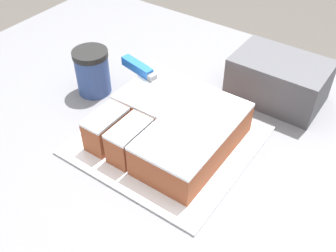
{
  "coord_description": "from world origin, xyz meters",
  "views": [
    {
      "loc": [
        0.41,
        -0.54,
        1.53
      ],
      "look_at": [
        0.04,
        -0.01,
        0.97
      ],
      "focal_mm": 42.0,
      "sensor_mm": 36.0,
      "label": 1
    }
  ],
  "objects_px": {
    "coffee_cup": "(93,72)",
    "storage_box": "(278,80)",
    "cake_board": "(168,140)",
    "cake": "(170,126)",
    "knife": "(145,72)"
  },
  "relations": [
    {
      "from": "coffee_cup",
      "to": "storage_box",
      "type": "xyz_separation_m",
      "value": [
        0.4,
        0.24,
        -0.0
      ]
    },
    {
      "from": "cake_board",
      "to": "cake",
      "type": "distance_m",
      "value": 0.04
    },
    {
      "from": "cake",
      "to": "cake_board",
      "type": "bearing_deg",
      "value": -136.89
    },
    {
      "from": "cake",
      "to": "coffee_cup",
      "type": "bearing_deg",
      "value": 170.86
    },
    {
      "from": "cake_board",
      "to": "cake",
      "type": "relative_size",
      "value": 1.31
    },
    {
      "from": "coffee_cup",
      "to": "storage_box",
      "type": "distance_m",
      "value": 0.46
    },
    {
      "from": "cake_board",
      "to": "knife",
      "type": "distance_m",
      "value": 0.17
    },
    {
      "from": "cake",
      "to": "coffee_cup",
      "type": "relative_size",
      "value": 2.33
    },
    {
      "from": "coffee_cup",
      "to": "knife",
      "type": "bearing_deg",
      "value": 14.42
    },
    {
      "from": "knife",
      "to": "cake_board",
      "type": "bearing_deg",
      "value": -21.49
    },
    {
      "from": "cake_board",
      "to": "knife",
      "type": "xyz_separation_m",
      "value": [
        -0.12,
        0.08,
        0.09
      ]
    },
    {
      "from": "cake_board",
      "to": "storage_box",
      "type": "xyz_separation_m",
      "value": [
        0.13,
        0.29,
        0.05
      ]
    },
    {
      "from": "cake_board",
      "to": "cake",
      "type": "bearing_deg",
      "value": 43.11
    },
    {
      "from": "cake_board",
      "to": "storage_box",
      "type": "height_order",
      "value": "storage_box"
    },
    {
      "from": "knife",
      "to": "coffee_cup",
      "type": "relative_size",
      "value": 2.34
    }
  ]
}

